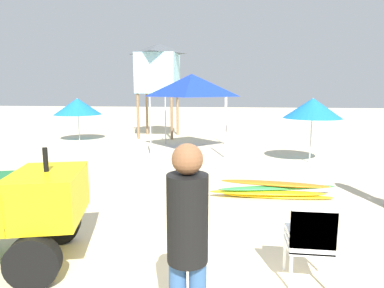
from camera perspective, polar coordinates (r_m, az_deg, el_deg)
ground at (r=4.26m, az=-4.37°, el=-21.56°), size 80.00×80.00×0.00m
stacked_plastic_chairs at (r=3.94m, az=20.05°, el=-14.86°), size 0.48×0.48×1.02m
surfboard_pile at (r=6.97m, az=14.26°, el=-7.83°), size 2.64×0.75×0.32m
lifeguard_near_center at (r=2.61m, az=-0.79°, el=-16.49°), size 0.32×0.32×1.80m
popup_canopy at (r=11.93m, az=-0.04°, el=10.27°), size 2.55×2.55×2.79m
lifeguard_tower at (r=15.57m, az=-6.02°, el=13.02°), size 1.98×1.98×4.32m
beach_umbrella_left at (r=15.13m, az=-19.46°, el=6.24°), size 2.05×2.05×1.86m
beach_umbrella_mid at (r=10.44m, az=20.44°, el=5.92°), size 1.73×1.73×1.97m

